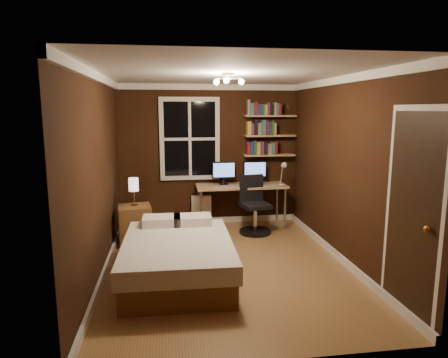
{
  "coord_description": "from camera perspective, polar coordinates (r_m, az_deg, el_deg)",
  "views": [
    {
      "loc": [
        -0.76,
        -5.02,
        2.06
      ],
      "look_at": [
        0.03,
        0.45,
        1.1
      ],
      "focal_mm": 32.0,
      "sensor_mm": 36.0,
      "label": 1
    }
  ],
  "objects": [
    {
      "name": "door",
      "position": [
        4.31,
        25.2,
        -4.99
      ],
      "size": [
        0.03,
        0.82,
        2.05
      ],
      "primitive_type": null,
      "color": "black",
      "rests_on": "ground"
    },
    {
      "name": "wall_back",
      "position": [
        7.2,
        -2.11,
        3.41
      ],
      "size": [
        3.2,
        0.04,
        2.5
      ],
      "primitive_type": "cube",
      "color": "black",
      "rests_on": "ground"
    },
    {
      "name": "desk",
      "position": [
        7.06,
        2.48,
        -1.32
      ],
      "size": [
        1.58,
        0.59,
        0.75
      ],
      "color": "tan",
      "rests_on": "ground"
    },
    {
      "name": "nightstand",
      "position": [
        6.37,
        -12.58,
        -6.41
      ],
      "size": [
        0.54,
        0.54,
        0.6
      ],
      "primitive_type": "cube",
      "rotation": [
        0.0,
        0.0,
        0.13
      ],
      "color": "brown",
      "rests_on": "ground"
    },
    {
      "name": "wall_left",
      "position": [
        5.15,
        -17.49,
        0.35
      ],
      "size": [
        0.04,
        4.2,
        2.5
      ],
      "primitive_type": "cube",
      "color": "black",
      "rests_on": "ground"
    },
    {
      "name": "monitor_right",
      "position": [
        7.14,
        4.44,
        0.94
      ],
      "size": [
        0.42,
        0.12,
        0.41
      ],
      "primitive_type": null,
      "color": "black",
      "rests_on": "desk"
    },
    {
      "name": "floor",
      "position": [
        5.48,
        0.38,
        -12.23
      ],
      "size": [
        4.2,
        4.2,
        0.0
      ],
      "primitive_type": "plane",
      "color": "olive",
      "rests_on": "ground"
    },
    {
      "name": "ceiling",
      "position": [
        5.09,
        0.41,
        14.82
      ],
      "size": [
        3.2,
        4.2,
        0.02
      ],
      "primitive_type": "cube",
      "color": "white",
      "rests_on": "wall_back"
    },
    {
      "name": "bedside_lamp",
      "position": [
        6.24,
        -12.76,
        -1.83
      ],
      "size": [
        0.15,
        0.15,
        0.43
      ],
      "primitive_type": null,
      "color": "beige",
      "rests_on": "nightstand"
    },
    {
      "name": "books_row_middle",
      "position": [
        7.24,
        6.57,
        7.2
      ],
      "size": [
        0.54,
        0.16,
        0.23
      ],
      "primitive_type": null,
      "color": "navy",
      "rests_on": "bookshelf_middle"
    },
    {
      "name": "desk_lamp",
      "position": [
        7.02,
        8.41,
        0.84
      ],
      "size": [
        0.14,
        0.32,
        0.44
      ],
      "primitive_type": null,
      "color": "silver",
      "rests_on": "desk"
    },
    {
      "name": "ceiling_fixture",
      "position": [
        4.99,
        0.59,
        13.77
      ],
      "size": [
        0.44,
        0.44,
        0.18
      ],
      "primitive_type": null,
      "color": "beige",
      "rests_on": "ceiling"
    },
    {
      "name": "office_chair",
      "position": [
        6.77,
        4.35,
        -4.63
      ],
      "size": [
        0.54,
        0.54,
        0.97
      ],
      "rotation": [
        0.0,
        0.0,
        0.17
      ],
      "color": "black",
      "rests_on": "ground"
    },
    {
      "name": "window",
      "position": [
        7.11,
        -4.91,
        5.72
      ],
      "size": [
        1.06,
        0.06,
        1.46
      ],
      "primitive_type": "cube",
      "color": "silver",
      "rests_on": "wall_back"
    },
    {
      "name": "bed",
      "position": [
        5.03,
        -6.61,
        -11.12
      ],
      "size": [
        1.35,
        1.85,
        0.62
      ],
      "rotation": [
        0.0,
        0.0,
        -0.02
      ],
      "color": "brown",
      "rests_on": "ground"
    },
    {
      "name": "radiator",
      "position": [
        7.27,
        -3.26,
        -4.44
      ],
      "size": [
        0.35,
        0.12,
        0.53
      ],
      "primitive_type": "cube",
      "color": "silver",
      "rests_on": "ground"
    },
    {
      "name": "monitor_left",
      "position": [
        7.04,
        -0.02,
        0.84
      ],
      "size": [
        0.42,
        0.12,
        0.41
      ],
      "primitive_type": null,
      "color": "black",
      "rests_on": "desk"
    },
    {
      "name": "books_row_upper",
      "position": [
        7.24,
        6.62,
        9.96
      ],
      "size": [
        0.66,
        0.16,
        0.23
      ],
      "primitive_type": null,
      "color": "#24552C",
      "rests_on": "bookshelf_upper"
    },
    {
      "name": "bookshelf_upper",
      "position": [
        7.24,
        6.6,
        8.94
      ],
      "size": [
        0.92,
        0.22,
        0.03
      ],
      "primitive_type": "cube",
      "color": "tan",
      "rests_on": "wall_back"
    },
    {
      "name": "bookshelf_lower",
      "position": [
        7.28,
        6.49,
        3.42
      ],
      "size": [
        0.92,
        0.22,
        0.03
      ],
      "primitive_type": "cube",
      "color": "tan",
      "rests_on": "wall_back"
    },
    {
      "name": "books_row_lower",
      "position": [
        7.27,
        6.51,
        4.44
      ],
      "size": [
        0.54,
        0.16,
        0.23
      ],
      "primitive_type": null,
      "color": "maroon",
      "rests_on": "bookshelf_lower"
    },
    {
      "name": "door_knob",
      "position": [
        4.06,
        27.02,
        -6.39
      ],
      "size": [
        0.06,
        0.06,
        0.06
      ],
      "primitive_type": "sphere",
      "color": "gold",
      "rests_on": "door"
    },
    {
      "name": "bookshelf_middle",
      "position": [
        7.25,
        6.55,
        6.17
      ],
      "size": [
        0.92,
        0.22,
        0.03
      ],
      "primitive_type": "cube",
      "color": "tan",
      "rests_on": "wall_back"
    },
    {
      "name": "wall_right",
      "position": [
        5.6,
        16.8,
        1.13
      ],
      "size": [
        0.04,
        4.2,
        2.5
      ],
      "primitive_type": "cube",
      "color": "black",
      "rests_on": "ground"
    }
  ]
}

